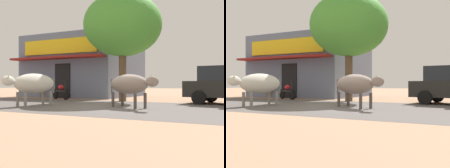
# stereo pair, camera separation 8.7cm
# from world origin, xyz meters

# --- Properties ---
(ground) EXTENTS (80.00, 80.00, 0.00)m
(ground) POSITION_xyz_m (0.00, 0.00, 0.00)
(ground) COLOR tan
(asphalt_road) EXTENTS (72.00, 6.43, 0.00)m
(asphalt_road) POSITION_xyz_m (0.00, 0.00, 0.00)
(asphalt_road) COLOR #5A5350
(asphalt_road) RESTS_ON ground
(storefront_left_cafe) EXTENTS (6.78, 6.70, 4.05)m
(storefront_left_cafe) POSITION_xyz_m (-5.83, 7.21, 2.03)
(storefront_left_cafe) COLOR slate
(storefront_left_cafe) RESTS_ON ground
(roadside_tree) EXTENTS (3.94, 3.94, 5.41)m
(roadside_tree) POSITION_xyz_m (-1.06, 3.27, 3.82)
(roadside_tree) COLOR brown
(roadside_tree) RESTS_ON ground
(parked_motorcycle) EXTENTS (1.69, 0.90, 1.04)m
(parked_motorcycle) POSITION_xyz_m (-4.79, 3.11, 0.46)
(parked_motorcycle) COLOR black
(parked_motorcycle) RESTS_ON ground
(cow_near_brown) EXTENTS (0.88, 2.58, 1.29)m
(cow_near_brown) POSITION_xyz_m (-2.92, -1.07, 0.89)
(cow_near_brown) COLOR beige
(cow_near_brown) RESTS_ON ground
(cow_far_dark) EXTENTS (2.52, 1.64, 1.23)m
(cow_far_dark) POSITION_xyz_m (0.80, -0.07, 0.86)
(cow_far_dark) COLOR gray
(cow_far_dark) RESTS_ON ground
(cafe_chair_near_tree) EXTENTS (0.45, 0.45, 0.92)m
(cafe_chair_near_tree) POSITION_xyz_m (-7.00, 4.23, 0.51)
(cafe_chair_near_tree) COLOR brown
(cafe_chair_near_tree) RESTS_ON ground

